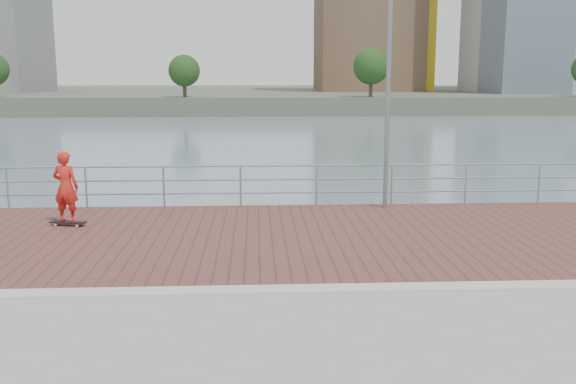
{
  "coord_description": "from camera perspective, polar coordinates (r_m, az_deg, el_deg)",
  "views": [
    {
      "loc": [
        -0.61,
        -10.04,
        3.52
      ],
      "look_at": [
        0.0,
        2.0,
        1.3
      ],
      "focal_mm": 40.0,
      "sensor_mm": 36.0,
      "label": 1
    }
  ],
  "objects": [
    {
      "name": "brick_lane",
      "position": [
        14.1,
        -0.33,
        -3.98
      ],
      "size": [
        40.0,
        6.8,
        0.02
      ],
      "primitive_type": "cube",
      "color": "brown",
      "rests_on": "seawall"
    },
    {
      "name": "curb",
      "position": [
        10.65,
        0.55,
        -8.7
      ],
      "size": [
        40.0,
        0.4,
        0.06
      ],
      "primitive_type": "cube",
      "color": "#B7B5AD",
      "rests_on": "seawall"
    },
    {
      "name": "far_shore",
      "position": [
        132.61,
        -2.67,
        8.57
      ],
      "size": [
        320.0,
        95.0,
        2.5
      ],
      "primitive_type": "cube",
      "color": "#4C5142",
      "rests_on": "ground"
    },
    {
      "name": "guardrail",
      "position": [
        17.29,
        -0.84,
        1.01
      ],
      "size": [
        39.06,
        0.06,
        1.13
      ],
      "color": "#8C9EA8",
      "rests_on": "brick_lane"
    },
    {
      "name": "street_lamp",
      "position": [
        16.47,
        9.34,
        13.35
      ],
      "size": [
        0.45,
        1.31,
        6.19
      ],
      "color": "slate",
      "rests_on": "brick_lane"
    },
    {
      "name": "skateboard",
      "position": [
        15.91,
        -18.97,
        -2.57
      ],
      "size": [
        0.88,
        0.41,
        0.1
      ],
      "rotation": [
        0.0,
        0.0,
        -0.23
      ],
      "color": "black",
      "rests_on": "brick_lane"
    },
    {
      "name": "skateboarder",
      "position": [
        15.75,
        -19.15,
        0.43
      ],
      "size": [
        0.69,
        0.53,
        1.68
      ],
      "primitive_type": "imported",
      "rotation": [
        0.0,
        0.0,
        2.91
      ],
      "color": "red",
      "rests_on": "skateboard"
    },
    {
      "name": "shoreline_trees",
      "position": [
        88.06,
        5.9,
        10.87
      ],
      "size": [
        169.5,
        5.03,
        6.7
      ],
      "color": "#473323",
      "rests_on": "far_shore"
    }
  ]
}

